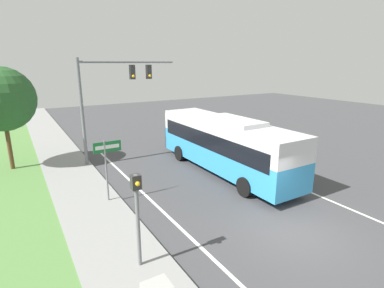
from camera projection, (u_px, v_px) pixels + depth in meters
ground_plane at (294, 232)px, 11.43m from camera, size 80.00×80.00×0.00m
lane_divider_near at (218, 263)px, 9.63m from camera, size 0.14×30.00×0.01m
lane_divider_far at (350, 209)px, 13.22m from camera, size 0.14×30.00×0.01m
bus at (224, 142)px, 17.29m from camera, size 2.62×10.48×3.32m
signal_gantry at (111, 89)px, 18.52m from camera, size 6.23×0.41×6.55m
pedestrian_signal at (137, 207)px, 8.89m from camera, size 0.28×0.34×3.12m
street_sign at (107, 160)px, 13.37m from camera, size 1.24×0.08×2.95m
roadside_tree at (2, 99)px, 16.94m from camera, size 3.67×3.67×6.00m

